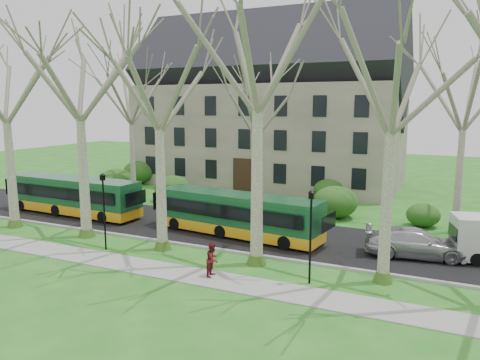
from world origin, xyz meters
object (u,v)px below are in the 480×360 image
object	(u,v)px
bus_lead	(72,195)
pedestrian_b	(213,259)
sedan	(416,243)
bus_follow	(237,214)

from	to	relation	value
bus_lead	pedestrian_b	distance (m)	16.95
sedan	pedestrian_b	size ratio (longest dim) A/B	3.26
bus_lead	sedan	bearing A→B (deg)	2.83
sedan	pedestrian_b	distance (m)	11.13
bus_lead	bus_follow	distance (m)	13.61
bus_lead	bus_follow	size ratio (longest dim) A/B	1.04
sedan	bus_follow	bearing A→B (deg)	82.19
bus_lead	sedan	distance (m)	24.09
sedan	pedestrian_b	world-z (taller)	pedestrian_b
pedestrian_b	bus_follow	bearing A→B (deg)	12.40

